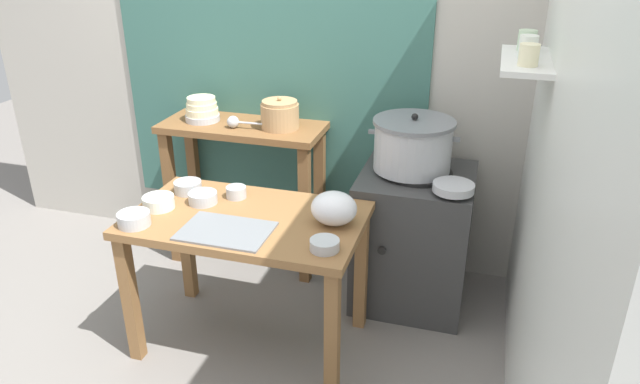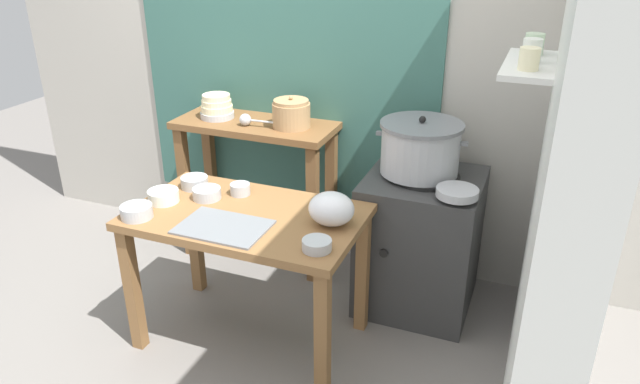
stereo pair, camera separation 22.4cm
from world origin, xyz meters
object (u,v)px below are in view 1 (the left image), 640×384
(clay_pot, at_px, (280,115))
(wide_pan, at_px, (453,187))
(back_shelf_table, at_px, (244,159))
(serving_tray, at_px, (226,231))
(prep_bowl_4, at_px, (203,197))
(stove_block, at_px, (413,237))
(prep_table, at_px, (247,237))
(plastic_bag, at_px, (334,208))
(ladle, at_px, (235,122))
(steamer_pot, at_px, (413,145))
(prep_bowl_1, at_px, (188,186))
(prep_bowl_5, at_px, (134,219))
(bowl_stack_enamel, at_px, (202,110))
(prep_bowl_2, at_px, (236,192))
(prep_bowl_0, at_px, (159,202))
(prep_bowl_3, at_px, (325,244))

(clay_pot, height_order, wide_pan, clay_pot)
(back_shelf_table, distance_m, serving_tray, 0.99)
(prep_bowl_4, bearing_deg, stove_block, 29.93)
(prep_table, bearing_deg, plastic_bag, 6.31)
(ladle, height_order, wide_pan, ladle)
(steamer_pot, xyz_separation_m, clay_pot, (-0.78, 0.11, 0.06))
(prep_bowl_4, bearing_deg, ladle, 98.67)
(prep_bowl_1, xyz_separation_m, prep_bowl_5, (-0.06, -0.39, 0.00))
(prep_bowl_1, bearing_deg, prep_bowl_5, -98.95)
(prep_table, relative_size, plastic_bag, 5.19)
(prep_bowl_5, bearing_deg, bowl_stack_enamel, 98.06)
(prep_table, height_order, ladle, ladle)
(steamer_pot, relative_size, wide_pan, 2.34)
(prep_bowl_2, relative_size, prep_bowl_5, 0.68)
(prep_bowl_2, bearing_deg, wide_pan, 13.48)
(prep_bowl_0, bearing_deg, serving_tray, -17.92)
(prep_table, height_order, back_shelf_table, back_shelf_table)
(prep_bowl_5, bearing_deg, prep_bowl_4, 57.23)
(clay_pot, distance_m, prep_bowl_3, 1.12)
(prep_bowl_4, relative_size, prep_bowl_5, 0.95)
(plastic_bag, xyz_separation_m, prep_bowl_4, (-0.67, 0.03, -0.05))
(wide_pan, xyz_separation_m, prep_bowl_2, (-1.04, -0.25, -0.05))
(steamer_pot, height_order, ladle, steamer_pot)
(ladle, bearing_deg, bowl_stack_enamel, 163.46)
(bowl_stack_enamel, bearing_deg, wide_pan, -12.52)
(wide_pan, bearing_deg, prep_bowl_0, -161.00)
(wide_pan, bearing_deg, prep_bowl_4, -163.16)
(prep_bowl_1, bearing_deg, prep_bowl_4, -35.55)
(serving_tray, xyz_separation_m, plastic_bag, (0.44, 0.22, 0.07))
(ladle, relative_size, serving_tray, 0.65)
(steamer_pot, xyz_separation_m, prep_bowl_4, (-0.93, -0.58, -0.17))
(stove_block, xyz_separation_m, clay_pot, (-0.82, 0.13, 0.60))
(steamer_pot, distance_m, plastic_bag, 0.67)
(steamer_pot, relative_size, plastic_bag, 2.24)
(back_shelf_table, height_order, clay_pot, clay_pot)
(serving_tray, bearing_deg, prep_bowl_4, 133.75)
(clay_pot, relative_size, serving_tray, 0.54)
(prep_bowl_0, height_order, prep_bowl_4, prep_bowl_0)
(prep_bowl_2, bearing_deg, prep_bowl_1, -177.51)
(prep_bowl_1, bearing_deg, serving_tray, -42.80)
(stove_block, height_order, bowl_stack_enamel, bowl_stack_enamel)
(prep_bowl_2, bearing_deg, serving_tray, -73.59)
(serving_tray, xyz_separation_m, prep_bowl_4, (-0.23, 0.24, 0.02))
(stove_block, relative_size, prep_bowl_1, 5.58)
(back_shelf_table, distance_m, steamer_pot, 1.05)
(steamer_pot, height_order, clay_pot, steamer_pot)
(steamer_pot, bearing_deg, bowl_stack_enamel, 175.11)
(clay_pot, distance_m, prep_bowl_0, 0.90)
(prep_table, height_order, prep_bowl_5, prep_bowl_5)
(bowl_stack_enamel, xyz_separation_m, prep_bowl_5, (0.14, -0.99, -0.21))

